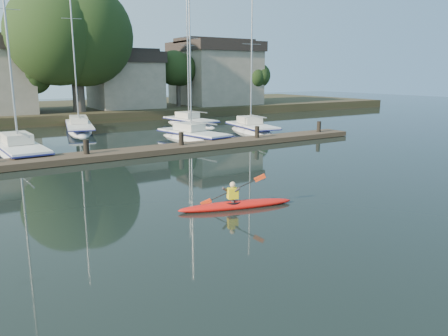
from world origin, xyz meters
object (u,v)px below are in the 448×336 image
sailboat_3 (193,142)px  sailboat_4 (252,134)px  sailboat_1 (20,158)px  dock (137,152)px  sailboat_7 (190,127)px  sailboat_6 (80,133)px  kayak (236,203)px

sailboat_3 → sailboat_4: sailboat_3 is taller
sailboat_3 → sailboat_1: bearing=169.5°
dock → sailboat_7: 16.13m
sailboat_3 → sailboat_6: sailboat_6 is taller
sailboat_6 → sailboat_7: size_ratio=1.24×
dock → sailboat_6: 13.78m
sailboat_6 → kayak: bearing=-80.6°
sailboat_4 → sailboat_7: bearing=113.6°
kayak → sailboat_7: size_ratio=0.34×
sailboat_3 → sailboat_7: size_ratio=0.99×
sailboat_1 → dock: bearing=-37.2°
sailboat_1 → sailboat_4: sailboat_1 is taller
sailboat_6 → sailboat_7: 10.24m
sailboat_1 → sailboat_6: (6.05, 9.78, 0.01)m
sailboat_4 → sailboat_7: size_ratio=0.98×
kayak → sailboat_6: (0.88, 25.76, -0.36)m
sailboat_3 → dock: bearing=-156.8°
dock → sailboat_3: 7.17m
sailboat_3 → sailboat_4: bearing=-0.3°
sailboat_1 → sailboat_7: (16.21, 8.49, 0.01)m
sailboat_1 → sailboat_3: sailboat_1 is taller
dock → sailboat_4: sailboat_4 is taller
kayak → sailboat_3: (6.78, 15.95, -0.36)m
sailboat_4 → sailboat_7: sailboat_7 is taller
sailboat_1 → sailboat_7: 18.30m
kayak → sailboat_3: size_ratio=0.34×
dock → kayak: bearing=-93.9°
sailboat_3 → sailboat_7: bearing=53.1°
sailboat_4 → sailboat_1: bearing=-167.8°
sailboat_4 → sailboat_7: 7.67m
sailboat_7 → kayak: bearing=-121.4°
sailboat_3 → kayak: bearing=-123.4°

